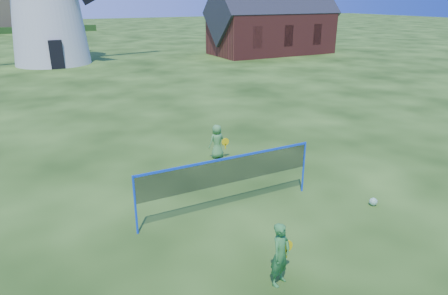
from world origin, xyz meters
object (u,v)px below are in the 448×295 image
Objects in this scene: chapel at (272,23)px; play_ball at (373,202)px; player_girl at (281,254)px; player_boy at (217,141)px; badminton_net at (228,172)px.

chapel is 32.43m from play_ball.
player_girl is 6.93m from player_boy.
chapel is at bearing -132.23° from player_boy.
player_girl is at bearing -98.59° from badminton_net.
badminton_net is at bearing 56.75° from player_girl.
player_girl is 4.46m from play_ball.
player_boy is at bearing 67.83° from badminton_net.
chapel is at bearing 61.37° from play_ball.
player_boy reaches higher than play_ball.
chapel is at bearing 54.34° from badminton_net.
badminton_net is 3.16m from player_girl.
player_boy is (1.46, 3.57, -0.53)m from badminton_net.
chapel is 29.26m from player_boy.
chapel reaches higher than play_ball.
player_boy is at bearing 49.24° from player_girl.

